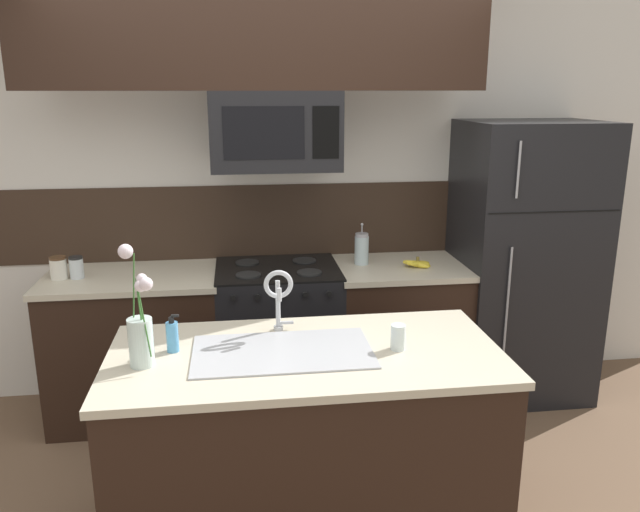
{
  "coord_description": "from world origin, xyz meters",
  "views": [
    {
      "loc": [
        -0.23,
        -2.8,
        2.0
      ],
      "look_at": [
        0.18,
        0.27,
        1.16
      ],
      "focal_mm": 35.0,
      "sensor_mm": 36.0,
      "label": 1
    }
  ],
  "objects_px": {
    "sink_faucet": "(279,292)",
    "storage_jar_medium": "(76,267)",
    "french_press": "(362,249)",
    "dish_soap_bottle": "(172,336)",
    "banana_bunch": "(418,264)",
    "drinking_glass": "(398,337)",
    "flower_vase": "(140,332)",
    "refrigerator": "(522,261)",
    "microwave": "(275,131)",
    "stove_range": "(279,337)",
    "storage_jar_tall": "(59,268)"
  },
  "relations": [
    {
      "from": "sink_faucet",
      "to": "flower_vase",
      "type": "height_order",
      "value": "flower_vase"
    },
    {
      "from": "banana_bunch",
      "to": "flower_vase",
      "type": "height_order",
      "value": "flower_vase"
    },
    {
      "from": "refrigerator",
      "to": "french_press",
      "type": "distance_m",
      "value": 1.07
    },
    {
      "from": "storage_jar_tall",
      "to": "dish_soap_bottle",
      "type": "distance_m",
      "value": 1.38
    },
    {
      "from": "stove_range",
      "to": "storage_jar_medium",
      "type": "distance_m",
      "value": 1.29
    },
    {
      "from": "storage_jar_medium",
      "to": "french_press",
      "type": "height_order",
      "value": "french_press"
    },
    {
      "from": "banana_bunch",
      "to": "flower_vase",
      "type": "xyz_separation_m",
      "value": [
        -1.51,
        -1.24,
        0.12
      ]
    },
    {
      "from": "storage_jar_tall",
      "to": "drinking_glass",
      "type": "relative_size",
      "value": 1.2
    },
    {
      "from": "flower_vase",
      "to": "storage_jar_medium",
      "type": "bearing_deg",
      "value": 113.16
    },
    {
      "from": "storage_jar_medium",
      "to": "sink_faucet",
      "type": "bearing_deg",
      "value": -42.24
    },
    {
      "from": "storage_jar_medium",
      "to": "drinking_glass",
      "type": "distance_m",
      "value": 2.05
    },
    {
      "from": "stove_range",
      "to": "storage_jar_tall",
      "type": "bearing_deg",
      "value": -179.11
    },
    {
      "from": "storage_jar_medium",
      "to": "banana_bunch",
      "type": "bearing_deg",
      "value": -1.23
    },
    {
      "from": "refrigerator",
      "to": "drinking_glass",
      "type": "relative_size",
      "value": 16.14
    },
    {
      "from": "french_press",
      "to": "sink_faucet",
      "type": "height_order",
      "value": "sink_faucet"
    },
    {
      "from": "french_press",
      "to": "sink_faucet",
      "type": "relative_size",
      "value": 0.87
    },
    {
      "from": "storage_jar_medium",
      "to": "banana_bunch",
      "type": "height_order",
      "value": "storage_jar_medium"
    },
    {
      "from": "flower_vase",
      "to": "refrigerator",
      "type": "bearing_deg",
      "value": 30.57
    },
    {
      "from": "sink_faucet",
      "to": "flower_vase",
      "type": "bearing_deg",
      "value": -154.98
    },
    {
      "from": "dish_soap_bottle",
      "to": "microwave",
      "type": "bearing_deg",
      "value": 65.5
    },
    {
      "from": "french_press",
      "to": "dish_soap_bottle",
      "type": "relative_size",
      "value": 1.62
    },
    {
      "from": "drinking_glass",
      "to": "sink_faucet",
      "type": "bearing_deg",
      "value": 153.32
    },
    {
      "from": "storage_jar_tall",
      "to": "banana_bunch",
      "type": "relative_size",
      "value": 0.71
    },
    {
      "from": "storage_jar_tall",
      "to": "french_press",
      "type": "height_order",
      "value": "french_press"
    },
    {
      "from": "banana_bunch",
      "to": "dish_soap_bottle",
      "type": "xyz_separation_m",
      "value": [
        -1.4,
        -1.11,
        0.05
      ]
    },
    {
      "from": "banana_bunch",
      "to": "sink_faucet",
      "type": "distance_m",
      "value": 1.36
    },
    {
      "from": "storage_jar_tall",
      "to": "dish_soap_bottle",
      "type": "relative_size",
      "value": 0.81
    },
    {
      "from": "drinking_glass",
      "to": "flower_vase",
      "type": "bearing_deg",
      "value": -178.96
    },
    {
      "from": "flower_vase",
      "to": "banana_bunch",
      "type": "bearing_deg",
      "value": 39.43
    },
    {
      "from": "refrigerator",
      "to": "sink_faucet",
      "type": "distance_m",
      "value": 1.98
    },
    {
      "from": "french_press",
      "to": "drinking_glass",
      "type": "relative_size",
      "value": 2.39
    },
    {
      "from": "refrigerator",
      "to": "storage_jar_tall",
      "type": "xyz_separation_m",
      "value": [
        -2.89,
        -0.04,
        0.08
      ]
    },
    {
      "from": "french_press",
      "to": "flower_vase",
      "type": "height_order",
      "value": "flower_vase"
    },
    {
      "from": "storage_jar_tall",
      "to": "french_press",
      "type": "distance_m",
      "value": 1.83
    },
    {
      "from": "drinking_glass",
      "to": "dish_soap_bottle",
      "type": "bearing_deg",
      "value": 173.52
    },
    {
      "from": "drinking_glass",
      "to": "banana_bunch",
      "type": "bearing_deg",
      "value": 69.99
    },
    {
      "from": "drinking_glass",
      "to": "french_press",
      "type": "bearing_deg",
      "value": 85.29
    },
    {
      "from": "stove_range",
      "to": "storage_jar_medium",
      "type": "bearing_deg",
      "value": -179.17
    },
    {
      "from": "stove_range",
      "to": "refrigerator",
      "type": "bearing_deg",
      "value": 0.71
    },
    {
      "from": "sink_faucet",
      "to": "drinking_glass",
      "type": "bearing_deg",
      "value": -26.68
    },
    {
      "from": "microwave",
      "to": "banana_bunch",
      "type": "height_order",
      "value": "microwave"
    },
    {
      "from": "drinking_glass",
      "to": "refrigerator",
      "type": "bearing_deg",
      "value": 47.97
    },
    {
      "from": "refrigerator",
      "to": "drinking_glass",
      "type": "distance_m",
      "value": 1.75
    },
    {
      "from": "microwave",
      "to": "french_press",
      "type": "distance_m",
      "value": 0.93
    },
    {
      "from": "banana_bunch",
      "to": "flower_vase",
      "type": "bearing_deg",
      "value": -140.57
    },
    {
      "from": "refrigerator",
      "to": "banana_bunch",
      "type": "distance_m",
      "value": 0.73
    },
    {
      "from": "storage_jar_medium",
      "to": "drinking_glass",
      "type": "xyz_separation_m",
      "value": [
        1.61,
        -1.27,
        -0.01
      ]
    },
    {
      "from": "sink_faucet",
      "to": "storage_jar_medium",
      "type": "bearing_deg",
      "value": 137.76
    },
    {
      "from": "stove_range",
      "to": "drinking_glass",
      "type": "height_order",
      "value": "drinking_glass"
    },
    {
      "from": "microwave",
      "to": "refrigerator",
      "type": "relative_size",
      "value": 0.41
    }
  ]
}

